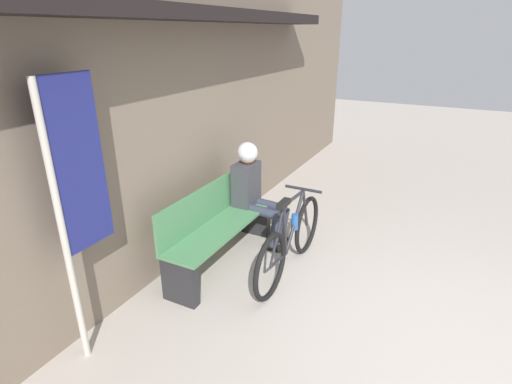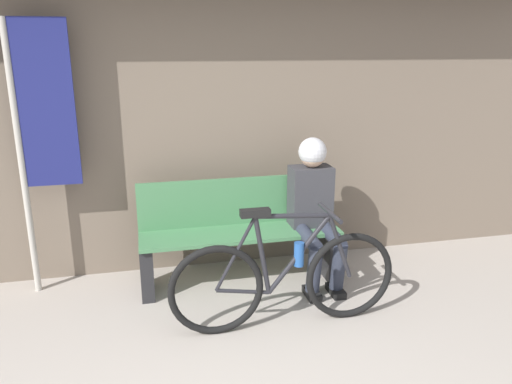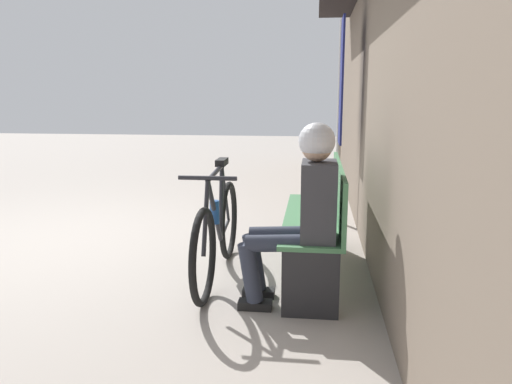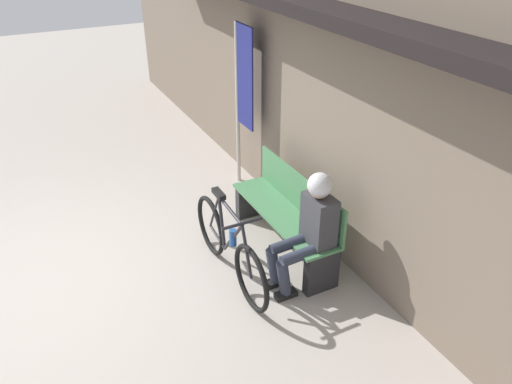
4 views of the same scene
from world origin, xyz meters
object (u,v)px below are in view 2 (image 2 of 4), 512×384
(bicycle, at_px, (285,279))
(person_seated, at_px, (314,201))
(park_bench_near, at_px, (239,236))
(banner_pole, at_px, (38,125))

(bicycle, relative_size, person_seated, 1.34)
(park_bench_near, bearing_deg, banner_pole, 172.25)
(park_bench_near, xyz_separation_m, person_seated, (0.60, -0.11, 0.29))
(bicycle, distance_m, banner_pole, 2.15)
(bicycle, relative_size, banner_pole, 0.77)
(park_bench_near, distance_m, bicycle, 0.78)
(park_bench_near, bearing_deg, person_seated, -10.62)
(park_bench_near, height_order, banner_pole, banner_pole)
(park_bench_near, distance_m, person_seated, 0.68)
(person_seated, height_order, banner_pole, banner_pole)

